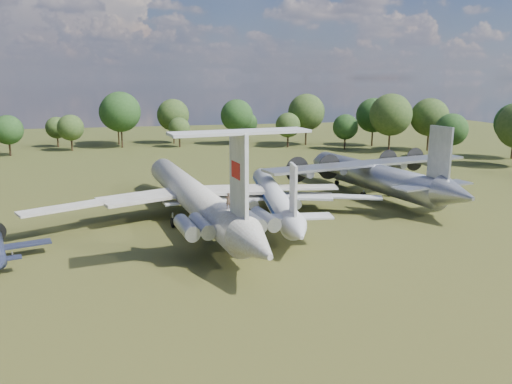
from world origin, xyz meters
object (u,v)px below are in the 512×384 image
object	(u,v)px
tu104_jet	(274,201)
an12_transport	(373,180)
il62_airliner	(193,201)
person_on_il62	(228,200)

from	to	relation	value
tu104_jet	an12_transport	bearing A→B (deg)	28.40
il62_airliner	an12_transport	size ratio (longest dim) A/B	1.35
il62_airliner	person_on_il62	size ratio (longest dim) A/B	33.39
il62_airliner	person_on_il62	bearing A→B (deg)	-90.00
an12_transport	person_on_il62	size ratio (longest dim) A/B	24.82
il62_airliner	person_on_il62	xyz separation A→B (m)	(2.23, -15.88, 3.74)
tu104_jet	person_on_il62	distance (m)	19.23
tu104_jet	an12_transport	size ratio (longest dim) A/B	0.98
tu104_jet	person_on_il62	xyz separation A→B (m)	(-9.71, -15.99, 4.47)
person_on_il62	tu104_jet	bearing A→B (deg)	-144.90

